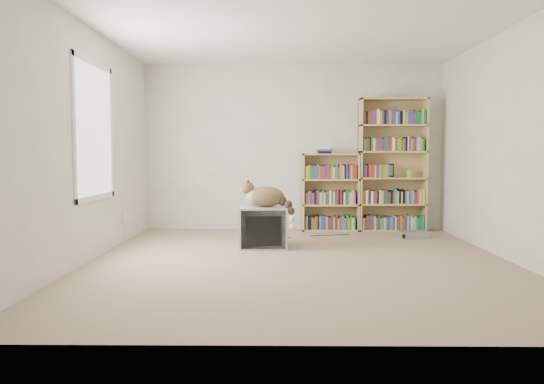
{
  "coord_description": "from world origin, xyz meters",
  "views": [
    {
      "loc": [
        -0.23,
        -5.58,
        1.13
      ],
      "look_at": [
        -0.31,
        1.0,
        0.67
      ],
      "focal_mm": 35.0,
      "sensor_mm": 36.0,
      "label": 1
    }
  ],
  "objects_px": {
    "cat": "(269,199)",
    "dvd_player": "(414,234)",
    "crt_tv": "(263,227)",
    "bookcase_short": "(330,195)",
    "bookcase_tall": "(392,169)"
  },
  "relations": [
    {
      "from": "cat",
      "to": "dvd_player",
      "type": "xyz_separation_m",
      "value": [
        1.97,
        0.81,
        -0.55
      ]
    },
    {
      "from": "crt_tv",
      "to": "bookcase_tall",
      "type": "xyz_separation_m",
      "value": [
        1.89,
        1.48,
        0.68
      ]
    },
    {
      "from": "bookcase_short",
      "to": "dvd_player",
      "type": "relative_size",
      "value": 3.02
    },
    {
      "from": "crt_tv",
      "to": "bookcase_short",
      "type": "bearing_deg",
      "value": 55.33
    },
    {
      "from": "cat",
      "to": "bookcase_tall",
      "type": "xyz_separation_m",
      "value": [
        1.82,
        1.52,
        0.34
      ]
    },
    {
      "from": "crt_tv",
      "to": "dvd_player",
      "type": "relative_size",
      "value": 1.53
    },
    {
      "from": "dvd_player",
      "to": "bookcase_short",
      "type": "bearing_deg",
      "value": 132.07
    },
    {
      "from": "crt_tv",
      "to": "bookcase_short",
      "type": "relative_size",
      "value": 0.51
    },
    {
      "from": "crt_tv",
      "to": "cat",
      "type": "height_order",
      "value": "cat"
    },
    {
      "from": "crt_tv",
      "to": "bookcase_short",
      "type": "distance_m",
      "value": 1.79
    },
    {
      "from": "cat",
      "to": "bookcase_tall",
      "type": "bearing_deg",
      "value": 39.23
    },
    {
      "from": "cat",
      "to": "bookcase_short",
      "type": "relative_size",
      "value": 0.58
    },
    {
      "from": "bookcase_tall",
      "to": "bookcase_short",
      "type": "bearing_deg",
      "value": -179.95
    },
    {
      "from": "bookcase_tall",
      "to": "cat",
      "type": "bearing_deg",
      "value": -140.13
    },
    {
      "from": "bookcase_tall",
      "to": "bookcase_short",
      "type": "distance_m",
      "value": 1.01
    }
  ]
}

